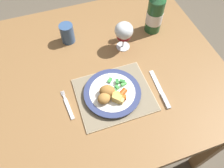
% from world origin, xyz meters
% --- Properties ---
extents(ground_plane, '(6.00, 6.00, 0.00)m').
position_xyz_m(ground_plane, '(0.00, 0.00, 0.00)').
color(ground_plane, brown).
extents(dining_table, '(1.14, 0.95, 0.74)m').
position_xyz_m(dining_table, '(0.00, 0.00, 0.65)').
color(dining_table, olive).
rests_on(dining_table, ground).
extents(placemat, '(0.31, 0.26, 0.01)m').
position_xyz_m(placemat, '(0.03, -0.15, 0.74)').
color(placemat, tan).
rests_on(placemat, dining_table).
extents(dinner_plate, '(0.23, 0.23, 0.02)m').
position_xyz_m(dinner_plate, '(0.02, -0.15, 0.76)').
color(dinner_plate, white).
rests_on(dinner_plate, placemat).
extents(breaded_croquettes, '(0.09, 0.09, 0.04)m').
position_xyz_m(breaded_croquettes, '(-0.01, -0.16, 0.79)').
color(breaded_croquettes, '#B77F3D').
rests_on(breaded_croquettes, dinner_plate).
extents(green_beans_pile, '(0.08, 0.08, 0.01)m').
position_xyz_m(green_beans_pile, '(0.05, -0.13, 0.77)').
color(green_beans_pile, green).
rests_on(green_beans_pile, dinner_plate).
extents(glazed_carrots, '(0.07, 0.05, 0.02)m').
position_xyz_m(glazed_carrots, '(0.04, -0.19, 0.78)').
color(glazed_carrots, orange).
rests_on(glazed_carrots, dinner_plate).
extents(fork, '(0.03, 0.14, 0.01)m').
position_xyz_m(fork, '(-0.16, -0.15, 0.74)').
color(fork, silver).
rests_on(fork, dining_table).
extents(table_knife, '(0.03, 0.20, 0.01)m').
position_xyz_m(table_knife, '(0.22, -0.21, 0.74)').
color(table_knife, silver).
rests_on(table_knife, dining_table).
extents(wine_glass, '(0.08, 0.08, 0.14)m').
position_xyz_m(wine_glass, '(0.16, 0.09, 0.84)').
color(wine_glass, silver).
rests_on(wine_glass, dining_table).
extents(bottle, '(0.08, 0.08, 0.29)m').
position_xyz_m(bottle, '(0.34, 0.15, 0.85)').
color(bottle, '#23562D').
rests_on(bottle, dining_table).
extents(roast_potatoes, '(0.05, 0.06, 0.03)m').
position_xyz_m(roast_potatoes, '(0.03, -0.19, 0.78)').
color(roast_potatoes, '#E5BC66').
rests_on(roast_potatoes, dinner_plate).
extents(drinking_cup, '(0.06, 0.06, 0.10)m').
position_xyz_m(drinking_cup, '(-0.08, 0.21, 0.79)').
color(drinking_cup, '#385684').
rests_on(drinking_cup, dining_table).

